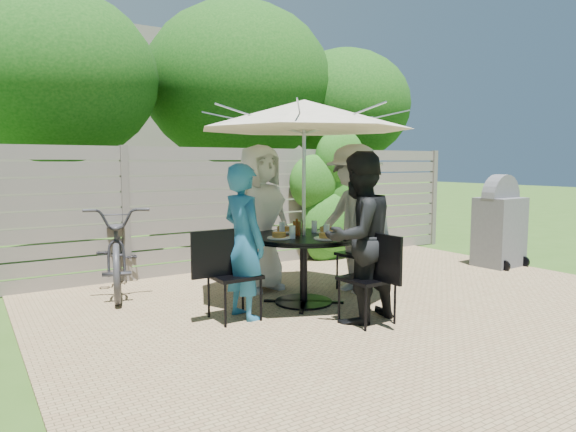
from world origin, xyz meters
TOP-DOWN VIEW (x-y plane):
  - backyard_envelope at (0.09, 10.29)m, footprint 60.00×60.00m
  - patio_table at (-0.61, 0.79)m, footprint 1.37×1.37m
  - umbrella at (-0.61, 0.79)m, footprint 2.67×2.67m
  - chair_back at (-0.73, 1.75)m, footprint 0.46×0.68m
  - person_back at (-0.71, 1.62)m, footprint 0.97×0.70m
  - chair_left at (-1.57, 0.67)m, footprint 0.69×0.46m
  - person_left at (-1.43, 0.69)m, footprint 0.46×0.63m
  - chair_front at (-0.48, -0.16)m, footprint 0.47×0.69m
  - person_front at (-0.50, -0.03)m, footprint 0.92×0.76m
  - chair_right at (0.35, 0.92)m, footprint 0.72×0.51m
  - person_right at (0.22, 0.90)m, footprint 0.83×1.27m
  - plate_back at (-0.65, 1.15)m, footprint 0.26×0.26m
  - plate_left at (-0.96, 0.75)m, footprint 0.26×0.26m
  - plate_front at (-0.56, 0.44)m, footprint 0.26×0.26m
  - plate_right at (-0.25, 0.84)m, footprint 0.26×0.26m
  - glass_back at (-0.74, 1.04)m, footprint 0.07×0.07m
  - glass_left at (-0.85, 0.66)m, footprint 0.07×0.07m
  - glass_front at (-0.47, 0.55)m, footprint 0.07×0.07m
  - glass_right at (-0.36, 0.93)m, footprint 0.07×0.07m
  - syrup_jug at (-0.67, 0.84)m, footprint 0.09×0.09m
  - coffee_cup at (-0.54, 1.02)m, footprint 0.08×0.08m
  - bicycle at (-2.21, 2.60)m, footprint 1.25×2.22m
  - bbq_grill at (3.16, 0.92)m, footprint 0.74×0.58m

SIDE VIEW (x-z plane):
  - chair_back at x=-0.73m, z-range -0.19..0.75m
  - chair_front at x=-0.48m, z-range -0.19..0.76m
  - chair_left at x=-1.57m, z-range -0.19..0.77m
  - chair_right at x=0.35m, z-range -0.19..0.77m
  - bicycle at x=-2.21m, z-range 0.00..1.10m
  - patio_table at x=-0.61m, z-range 0.16..0.96m
  - bbq_grill at x=3.16m, z-range -0.06..1.37m
  - person_left at x=-1.43m, z-range 0.00..1.61m
  - plate_back at x=-0.65m, z-range 0.79..0.86m
  - plate_left at x=-0.96m, z-range 0.79..0.86m
  - plate_front at x=-0.56m, z-range 0.79..0.86m
  - plate_right at x=-0.25m, z-range 0.79..0.86m
  - coffee_cup at x=-0.54m, z-range 0.80..0.92m
  - person_front at x=-0.50m, z-range 0.00..1.73m
  - glass_back at x=-0.74m, z-range 0.80..0.94m
  - glass_left at x=-0.85m, z-range 0.80..0.94m
  - glass_front at x=-0.47m, z-range 0.80..0.94m
  - glass_right at x=-0.36m, z-range 0.80..0.94m
  - syrup_jug at x=-0.67m, z-range 0.80..0.96m
  - person_back at x=-0.71m, z-range 0.00..1.84m
  - person_right at x=0.22m, z-range 0.00..1.84m
  - umbrella at x=-0.61m, z-range 0.99..3.30m
  - backyard_envelope at x=0.09m, z-range 0.11..5.11m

